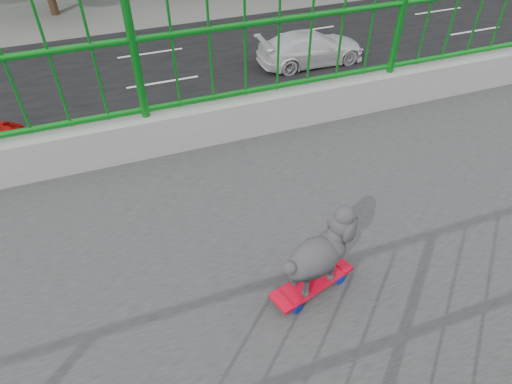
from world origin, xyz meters
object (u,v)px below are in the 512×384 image
object	(u,v)px
car_3	(311,48)
poodle	(319,253)
car_1	(442,112)
skateboard	(312,283)
car_0	(303,219)

from	to	relation	value
car_3	poodle	bearing A→B (deg)	153.21
poodle	car_3	world-z (taller)	poodle
poodle	car_1	distance (m)	15.22
skateboard	poodle	size ratio (longest dim) A/B	1.08
car_0	car_1	xyz separation A→B (m)	(-3.20, 6.80, -0.04)
poodle	car_1	xyz separation A→B (m)	(-9.35, 10.02, -6.61)
car_1	skateboard	bearing A→B (deg)	-47.00
poodle	car_3	size ratio (longest dim) A/B	0.10
poodle	car_0	world-z (taller)	poodle
car_0	skateboard	bearing A→B (deg)	-27.75
car_0	car_1	world-z (taller)	car_0
poodle	car_3	bearing A→B (deg)	136.50
car_1	car_3	world-z (taller)	car_3
car_0	car_3	xyz separation A→B (m)	(-9.60, 4.74, -0.01)
car_3	skateboard	bearing A→B (deg)	153.15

